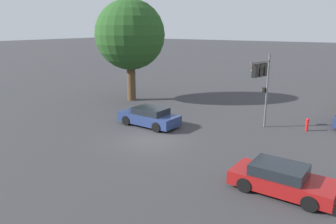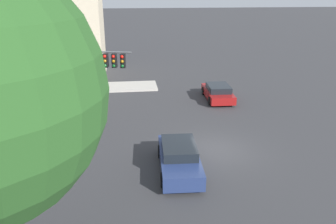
{
  "view_description": "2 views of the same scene",
  "coord_description": "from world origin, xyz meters",
  "px_view_note": "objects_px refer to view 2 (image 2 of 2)",
  "views": [
    {
      "loc": [
        11.77,
        -16.08,
        7.05
      ],
      "look_at": [
        0.17,
        1.76,
        1.48
      ],
      "focal_mm": 35.0,
      "sensor_mm": 36.0,
      "label": 1
    },
    {
      "loc": [
        -16.14,
        4.75,
        8.51
      ],
      "look_at": [
        3.48,
        2.32,
        1.09
      ],
      "focal_mm": 35.0,
      "sensor_mm": 36.0,
      "label": 2
    }
  ],
  "objects_px": {
    "traffic_signal": "(110,67)",
    "fire_hydrant": "(95,102)",
    "crossing_car_1": "(218,92)",
    "crossing_car_0": "(179,158)",
    "parked_car_0": "(57,91)"
  },
  "relations": [
    {
      "from": "traffic_signal",
      "to": "fire_hydrant",
      "type": "height_order",
      "value": "traffic_signal"
    },
    {
      "from": "fire_hydrant",
      "to": "traffic_signal",
      "type": "bearing_deg",
      "value": -154.17
    },
    {
      "from": "traffic_signal",
      "to": "crossing_car_0",
      "type": "relative_size",
      "value": 1.13
    },
    {
      "from": "crossing_car_0",
      "to": "parked_car_0",
      "type": "bearing_deg",
      "value": -143.42
    },
    {
      "from": "crossing_car_0",
      "to": "crossing_car_1",
      "type": "xyz_separation_m",
      "value": [
        10.71,
        -4.89,
        -0.06
      ]
    },
    {
      "from": "traffic_signal",
      "to": "crossing_car_1",
      "type": "xyz_separation_m",
      "value": [
        3.79,
        -8.4,
        -3.18
      ]
    },
    {
      "from": "crossing_car_1",
      "to": "fire_hydrant",
      "type": "distance_m",
      "value": 9.89
    },
    {
      "from": "crossing_car_0",
      "to": "fire_hydrant",
      "type": "bearing_deg",
      "value": -150.32
    },
    {
      "from": "fire_hydrant",
      "to": "parked_car_0",
      "type": "bearing_deg",
      "value": 52.91
    },
    {
      "from": "traffic_signal",
      "to": "parked_car_0",
      "type": "height_order",
      "value": "traffic_signal"
    },
    {
      "from": "crossing_car_1",
      "to": "parked_car_0",
      "type": "bearing_deg",
      "value": 85.04
    },
    {
      "from": "crossing_car_1",
      "to": "parked_car_0",
      "type": "relative_size",
      "value": 0.94
    },
    {
      "from": "crossing_car_0",
      "to": "parked_car_0",
      "type": "xyz_separation_m",
      "value": [
        12.35,
        8.17,
        0.07
      ]
    },
    {
      "from": "traffic_signal",
      "to": "crossing_car_1",
      "type": "distance_m",
      "value": 9.75
    },
    {
      "from": "traffic_signal",
      "to": "fire_hydrant",
      "type": "relative_size",
      "value": 5.72
    }
  ]
}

